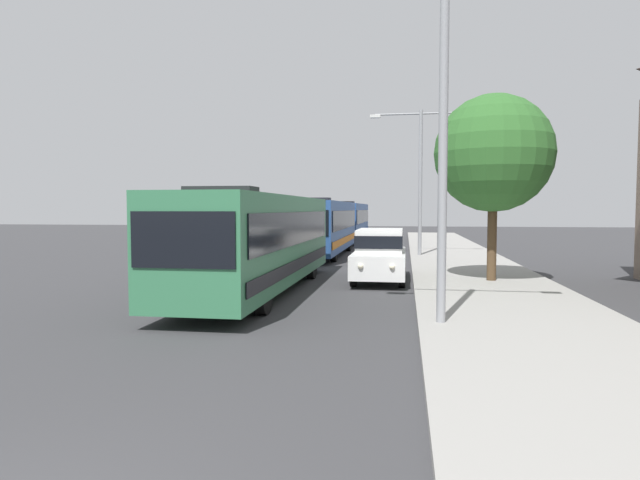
# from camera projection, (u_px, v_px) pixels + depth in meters

# --- Properties ---
(bus_lead) EXTENTS (2.58, 12.16, 3.21)m
(bus_lead) POSITION_uv_depth(u_px,v_px,m) (260.00, 239.00, 17.32)
(bus_lead) COLOR #33724C
(bus_lead) RESTS_ON ground_plane
(bus_second_in_line) EXTENTS (2.58, 12.02, 3.21)m
(bus_second_in_line) POSITION_uv_depth(u_px,v_px,m) (323.00, 226.00, 30.80)
(bus_second_in_line) COLOR #284C8C
(bus_second_in_line) RESTS_ON ground_plane
(bus_middle) EXTENTS (2.58, 12.33, 3.21)m
(bus_middle) POSITION_uv_depth(u_px,v_px,m) (347.00, 221.00, 43.59)
(bus_middle) COLOR #284C8C
(bus_middle) RESTS_ON ground_plane
(white_suv) EXTENTS (1.86, 5.07, 1.90)m
(white_suv) POSITION_uv_depth(u_px,v_px,m) (380.00, 253.00, 19.88)
(white_suv) COLOR white
(white_suv) RESTS_ON ground_plane
(streetlamp_near) EXTENTS (5.18, 0.28, 7.59)m
(streetlamp_near) POSITION_uv_depth(u_px,v_px,m) (443.00, 109.00, 11.70)
(streetlamp_near) COLOR gray
(streetlamp_near) RESTS_ON sidewalk
(streetlamp_mid) EXTENTS (5.48, 0.28, 7.82)m
(streetlamp_mid) POSITION_uv_depth(u_px,v_px,m) (421.00, 166.00, 29.26)
(streetlamp_mid) COLOR gray
(streetlamp_mid) RESTS_ON sidewalk
(roadside_tree) EXTENTS (4.06, 4.06, 6.45)m
(roadside_tree) POSITION_uv_depth(u_px,v_px,m) (494.00, 154.00, 18.72)
(roadside_tree) COLOR #4C3823
(roadside_tree) RESTS_ON sidewalk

